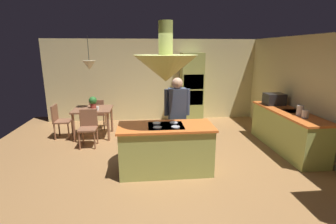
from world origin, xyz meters
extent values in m
plane|color=#9E7042|center=(0.00, 0.00, 0.00)|extent=(8.16, 8.16, 0.00)
cube|color=beige|center=(0.00, 3.45, 1.27)|extent=(6.80, 0.10, 2.55)
cube|color=beige|center=(3.25, 0.40, 1.27)|extent=(0.10, 7.20, 2.55)
cube|color=#A8B259|center=(0.00, -0.20, 0.43)|extent=(1.68, 0.71, 0.86)
cube|color=orange|center=(0.00, -0.20, 0.88)|extent=(1.74, 0.77, 0.04)
cube|color=black|center=(0.00, -0.20, 0.90)|extent=(0.64, 0.52, 0.01)
cylinder|color=#B2B2B7|center=(-0.16, -0.33, 0.91)|extent=(0.15, 0.15, 0.02)
cylinder|color=#B2B2B7|center=(0.16, -0.33, 0.91)|extent=(0.15, 0.15, 0.02)
cylinder|color=#B2B2B7|center=(-0.16, -0.07, 0.91)|extent=(0.15, 0.15, 0.02)
cylinder|color=#B2B2B7|center=(0.16, -0.07, 0.91)|extent=(0.15, 0.15, 0.02)
cube|color=#A8B259|center=(2.84, 0.60, 0.43)|extent=(0.62, 2.24, 0.86)
cube|color=orange|center=(2.84, 0.60, 0.88)|extent=(0.66, 2.28, 0.04)
cube|color=#B2B2B7|center=(3.00, 0.60, 0.82)|extent=(0.48, 0.36, 0.16)
cube|color=#A8B259|center=(1.10, 3.05, 1.07)|extent=(0.66, 0.62, 2.14)
cube|color=black|center=(1.10, 2.76, 1.30)|extent=(0.60, 0.04, 0.44)
cube|color=black|center=(1.10, 2.76, 0.82)|extent=(0.60, 0.04, 0.44)
cube|color=brown|center=(-1.70, 1.90, 0.74)|extent=(0.96, 0.84, 0.04)
cylinder|color=brown|center=(-2.12, 1.54, 0.36)|extent=(0.06, 0.06, 0.72)
cylinder|color=brown|center=(-1.28, 1.54, 0.36)|extent=(0.06, 0.06, 0.72)
cylinder|color=brown|center=(-2.12, 2.26, 0.36)|extent=(0.06, 0.06, 0.72)
cylinder|color=brown|center=(-1.28, 2.26, 0.36)|extent=(0.06, 0.06, 0.72)
cylinder|color=tan|center=(0.20, 0.45, 0.42)|extent=(0.14, 0.14, 0.83)
cylinder|color=tan|center=(0.38, 0.45, 0.42)|extent=(0.14, 0.14, 0.83)
cube|color=#3F4C66|center=(0.29, 0.45, 1.16)|extent=(0.36, 0.22, 0.64)
cylinder|color=#3F4C66|center=(0.07, 0.45, 1.19)|extent=(0.09, 0.09, 0.55)
cylinder|color=#3F4C66|center=(0.51, 0.45, 1.19)|extent=(0.09, 0.09, 0.55)
sphere|color=tan|center=(0.29, 0.45, 1.58)|extent=(0.23, 0.23, 0.23)
cone|color=#A8B259|center=(0.00, -0.20, 1.93)|extent=(1.10, 1.10, 0.45)
cylinder|color=#A8B259|center=(0.00, -0.20, 2.43)|extent=(0.24, 0.24, 0.55)
cone|color=beige|center=(-1.70, 1.90, 1.86)|extent=(0.32, 0.32, 0.22)
cylinder|color=black|center=(-1.70, 1.90, 2.27)|extent=(0.01, 0.01, 0.60)
cube|color=brown|center=(-1.70, 1.18, 0.44)|extent=(0.40, 0.40, 0.04)
cube|color=brown|center=(-1.70, 1.36, 0.66)|extent=(0.40, 0.04, 0.42)
cylinder|color=brown|center=(-1.87, 1.01, 0.21)|extent=(0.04, 0.04, 0.43)
cylinder|color=brown|center=(-1.53, 1.01, 0.21)|extent=(0.04, 0.04, 0.43)
cylinder|color=brown|center=(-1.87, 1.35, 0.21)|extent=(0.04, 0.04, 0.43)
cylinder|color=brown|center=(-1.53, 1.35, 0.21)|extent=(0.04, 0.04, 0.43)
cube|color=brown|center=(-1.70, 2.62, 0.44)|extent=(0.40, 0.40, 0.04)
cube|color=brown|center=(-1.70, 2.44, 0.66)|extent=(0.40, 0.04, 0.42)
cylinder|color=brown|center=(-1.53, 2.79, 0.21)|extent=(0.04, 0.04, 0.43)
cylinder|color=brown|center=(-1.87, 2.79, 0.21)|extent=(0.04, 0.04, 0.43)
cylinder|color=brown|center=(-1.53, 2.45, 0.21)|extent=(0.04, 0.04, 0.43)
cylinder|color=brown|center=(-1.87, 2.45, 0.21)|extent=(0.04, 0.04, 0.43)
cube|color=brown|center=(-2.48, 1.90, 0.44)|extent=(0.40, 0.40, 0.04)
cube|color=brown|center=(-2.66, 1.90, 0.66)|extent=(0.04, 0.40, 0.42)
cylinder|color=brown|center=(-2.31, 1.73, 0.21)|extent=(0.04, 0.04, 0.43)
cylinder|color=brown|center=(-2.31, 2.07, 0.21)|extent=(0.04, 0.04, 0.43)
cylinder|color=brown|center=(-2.65, 1.73, 0.21)|extent=(0.04, 0.04, 0.43)
cylinder|color=brown|center=(-2.65, 2.07, 0.21)|extent=(0.04, 0.04, 0.43)
cylinder|color=#99382D|center=(-1.69, 1.96, 0.82)|extent=(0.14, 0.14, 0.12)
sphere|color=#2D722D|center=(-1.69, 1.96, 0.96)|extent=(0.20, 0.20, 0.20)
cylinder|color=white|center=(-1.54, 1.69, 0.81)|extent=(0.07, 0.07, 0.09)
cylinder|color=silver|center=(2.84, 0.04, 0.98)|extent=(0.13, 0.13, 0.16)
cylinder|color=silver|center=(2.84, 0.22, 1.01)|extent=(0.13, 0.13, 0.22)
cube|color=#232326|center=(2.84, 1.27, 1.04)|extent=(0.46, 0.36, 0.28)
camera|label=1|loc=(-0.39, -4.48, 2.25)|focal=26.53mm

